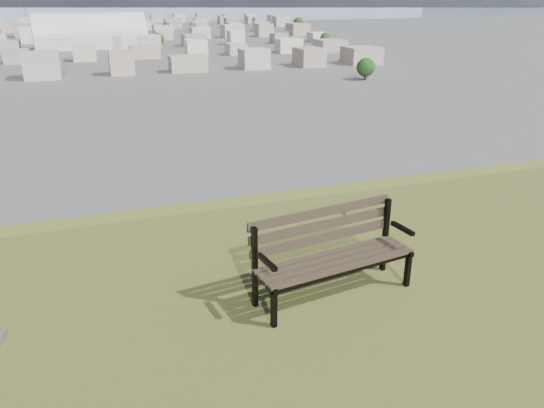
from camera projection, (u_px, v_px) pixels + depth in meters
name	position (u px, v px, depth m)	size (l,w,h in m)	color
park_bench	(331.00, 249.00, 5.55)	(1.79, 0.80, 0.90)	#3E3123
grass_tufts	(300.00, 364.00, 4.44)	(12.49, 7.38, 0.28)	brown
arena	(91.00, 37.00, 280.63)	(58.13, 28.48, 23.77)	silver
city_blocks	(79.00, 31.00, 357.65)	(395.00, 361.00, 7.00)	#BDB1A5
city_trees	(28.00, 38.00, 282.98)	(406.52, 387.20, 9.98)	#36221B
bay_water	(75.00, 12.00, 801.70)	(2400.00, 700.00, 0.12)	#94ABBC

